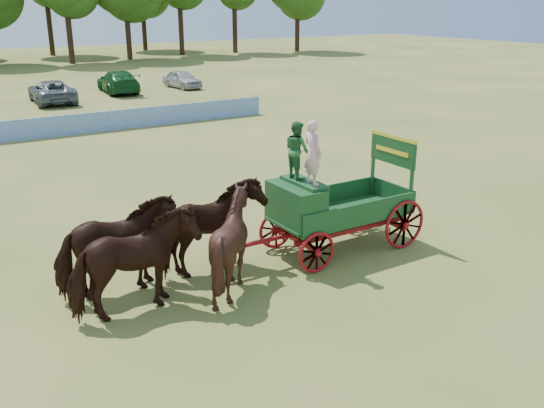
% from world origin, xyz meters
% --- Properties ---
extents(ground, '(160.00, 160.00, 0.00)m').
position_xyz_m(ground, '(0.00, 0.00, 0.00)').
color(ground, '#9C8546').
rests_on(ground, ground).
extents(horse_lead_left, '(2.86, 1.44, 2.35)m').
position_xyz_m(horse_lead_left, '(-2.88, -1.54, 1.17)').
color(horse_lead_left, black).
rests_on(horse_lead_left, ground).
extents(horse_lead_right, '(2.80, 1.30, 2.35)m').
position_xyz_m(horse_lead_right, '(-2.88, -0.44, 1.17)').
color(horse_lead_right, black).
rests_on(horse_lead_right, ground).
extents(horse_wheel_left, '(2.32, 2.11, 2.35)m').
position_xyz_m(horse_wheel_left, '(-0.48, -1.54, 1.18)').
color(horse_wheel_left, black).
rests_on(horse_wheel_left, ground).
extents(horse_wheel_right, '(2.93, 1.63, 2.35)m').
position_xyz_m(horse_wheel_right, '(-0.48, -0.44, 1.17)').
color(horse_wheel_right, black).
rests_on(horse_wheel_right, ground).
extents(farm_dray, '(6.00, 2.00, 3.79)m').
position_xyz_m(farm_dray, '(2.48, -0.97, 1.63)').
color(farm_dray, maroon).
rests_on(farm_dray, ground).
extents(sponsor_banner, '(26.00, 0.08, 1.05)m').
position_xyz_m(sponsor_banner, '(-1.00, 18.00, 0.53)').
color(sponsor_banner, '#1D46A0').
rests_on(sponsor_banner, ground).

